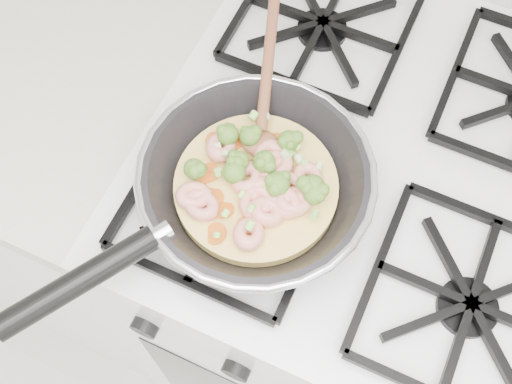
% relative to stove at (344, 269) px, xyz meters
% --- Properties ---
extents(stove, '(0.60, 0.60, 0.92)m').
position_rel_stove_xyz_m(stove, '(0.00, 0.00, 0.00)').
color(stove, white).
rests_on(stove, ground).
extents(skillet, '(0.32, 0.56, 0.09)m').
position_rel_stove_xyz_m(skillet, '(-0.13, -0.13, 0.50)').
color(skillet, black).
rests_on(skillet, stove).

